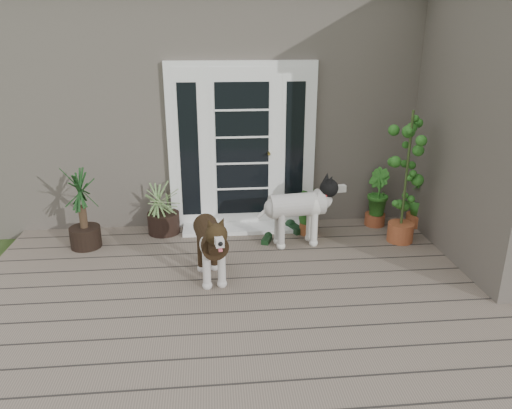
{
  "coord_description": "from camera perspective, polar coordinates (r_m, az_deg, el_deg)",
  "views": [
    {
      "loc": [
        -0.6,
        -3.52,
        2.59
      ],
      "look_at": [
        -0.1,
        1.75,
        0.7
      ],
      "focal_mm": 33.88,
      "sensor_mm": 36.0,
      "label": 1
    }
  ],
  "objects": [
    {
      "name": "deck",
      "position": [
        4.7,
        2.84,
        -12.91
      ],
      "size": [
        6.2,
        4.6,
        0.12
      ],
      "primitive_type": "cube",
      "color": "#6B5B4C",
      "rests_on": "ground"
    },
    {
      "name": "house_main",
      "position": [
        8.26,
        -1.24,
        12.4
      ],
      "size": [
        7.4,
        4.0,
        3.1
      ],
      "primitive_type": "cube",
      "color": "#665E54",
      "rests_on": "ground"
    },
    {
      "name": "door_unit",
      "position": [
        6.29,
        -1.65,
        6.82
      ],
      "size": [
        1.9,
        0.14,
        2.15
      ],
      "primitive_type": "cube",
      "color": "white",
      "rests_on": "deck"
    },
    {
      "name": "door_step",
      "position": [
        6.42,
        -1.44,
        -2.76
      ],
      "size": [
        1.6,
        0.4,
        0.05
      ],
      "primitive_type": "cube",
      "color": "white",
      "rests_on": "deck"
    },
    {
      "name": "brindle_dog",
      "position": [
        5.06,
        -5.39,
        -5.11
      ],
      "size": [
        0.51,
        0.91,
        0.72
      ],
      "primitive_type": null,
      "rotation": [
        0.0,
        0.0,
        3.31
      ],
      "color": "#301F11",
      "rests_on": "deck"
    },
    {
      "name": "white_dog",
      "position": [
        5.87,
        4.82,
        -1.33
      ],
      "size": [
        0.95,
        0.51,
        0.75
      ],
      "primitive_type": null,
      "rotation": [
        0.0,
        0.0,
        -1.44
      ],
      "color": "white",
      "rests_on": "deck"
    },
    {
      "name": "spider_plant",
      "position": [
        6.32,
        -10.97,
        -0.21
      ],
      "size": [
        0.76,
        0.76,
        0.73
      ],
      "primitive_type": null,
      "rotation": [
        0.0,
        0.0,
        0.13
      ],
      "color": "#7C955C",
      "rests_on": "deck"
    },
    {
      "name": "yucca",
      "position": [
        6.1,
        -19.87,
        -0.38
      ],
      "size": [
        0.71,
        0.71,
        1.01
      ],
      "primitive_type": null,
      "rotation": [
        0.0,
        0.0,
        0.02
      ],
      "color": "black",
      "rests_on": "deck"
    },
    {
      "name": "herb_a",
      "position": [
        6.23,
        6.3,
        -0.91
      ],
      "size": [
        0.58,
        0.58,
        0.59
      ],
      "primitive_type": "imported",
      "rotation": [
        0.0,
        0.0,
        0.28
      ],
      "color": "#215819",
      "rests_on": "deck"
    },
    {
      "name": "herb_b",
      "position": [
        6.68,
        13.98,
        -0.08
      ],
      "size": [
        0.41,
        0.41,
        0.57
      ],
      "primitive_type": "imported",
      "rotation": [
        0.0,
        0.0,
        1.66
      ],
      "color": "#185217",
      "rests_on": "deck"
    },
    {
      "name": "herb_c",
      "position": [
        6.83,
        18.63,
        -0.37
      ],
      "size": [
        0.46,
        0.46,
        0.5
      ],
      "primitive_type": "imported",
      "rotation": [
        0.0,
        0.0,
        3.98
      ],
      "color": "#1F601B",
      "rests_on": "deck"
    },
    {
      "name": "sapling",
      "position": [
        6.07,
        17.32,
        3.21
      ],
      "size": [
        0.66,
        0.66,
        1.69
      ],
      "primitive_type": null,
      "rotation": [
        0.0,
        0.0,
        -0.42
      ],
      "color": "#1B4C15",
      "rests_on": "deck"
    },
    {
      "name": "clog_left",
      "position": [
        6.38,
        4.55,
        -2.7
      ],
      "size": [
        0.27,
        0.38,
        0.1
      ],
      "primitive_type": null,
      "rotation": [
        0.0,
        0.0,
        0.37
      ],
      "color": "#133119",
      "rests_on": "deck"
    },
    {
      "name": "clog_right",
      "position": [
        6.05,
        1.28,
        -4.06
      ],
      "size": [
        0.21,
        0.29,
        0.08
      ],
      "primitive_type": null,
      "rotation": [
        0.0,
        0.0,
        -0.36
      ],
      "color": "black",
      "rests_on": "deck"
    }
  ]
}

